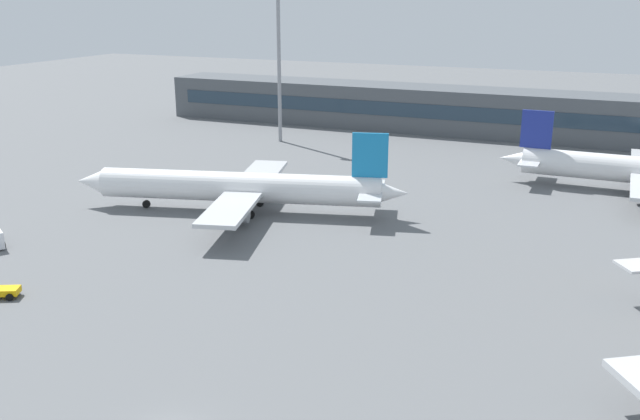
# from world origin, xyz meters

# --- Properties ---
(ground_plane) EXTENTS (400.00, 400.00, 0.00)m
(ground_plane) POSITION_xyz_m (0.00, 40.00, 0.00)
(ground_plane) COLOR slate
(terminal_building) EXTENTS (139.10, 12.13, 9.00)m
(terminal_building) POSITION_xyz_m (0.00, 108.60, 4.50)
(terminal_building) COLOR #4C5156
(terminal_building) RESTS_ON ground_plane
(airplane_mid) EXTENTS (43.27, 30.73, 10.88)m
(airplane_mid) POSITION_xyz_m (-19.71, 43.92, 3.32)
(airplane_mid) COLOR white
(airplane_mid) RESTS_ON ground_plane
(floodlight_tower_west) EXTENTS (3.20, 0.80, 30.28)m
(floodlight_tower_west) POSITION_xyz_m (-34.66, 86.59, 17.23)
(floodlight_tower_west) COLOR gray
(floodlight_tower_west) RESTS_ON ground_plane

